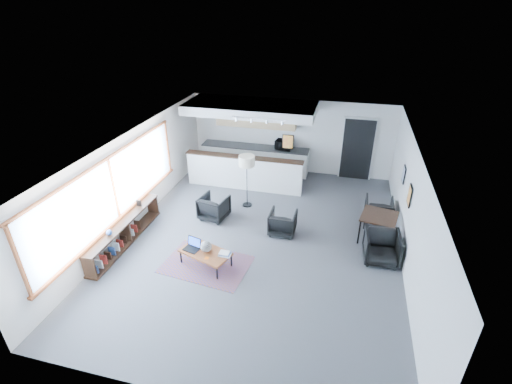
% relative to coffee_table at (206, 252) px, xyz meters
% --- Properties ---
extents(room, '(7.02, 9.02, 2.62)m').
position_rel_coffee_table_xyz_m(room, '(0.99, 1.32, 0.95)').
color(room, '#4D4D50').
rests_on(room, ground).
extents(window, '(0.10, 5.95, 1.66)m').
position_rel_coffee_table_xyz_m(window, '(-2.47, 0.42, 1.10)').
color(window, '#8CBFFF').
rests_on(window, room).
extents(console, '(0.35, 3.00, 0.80)m').
position_rel_coffee_table_xyz_m(console, '(-2.31, 0.28, -0.03)').
color(console, black).
rests_on(console, floor).
extents(kitchenette, '(4.20, 1.96, 2.60)m').
position_rel_coffee_table_xyz_m(kitchenette, '(-0.21, 5.03, 1.02)').
color(kitchenette, white).
rests_on(kitchenette, floor).
extents(doorway, '(1.10, 0.12, 2.15)m').
position_rel_coffee_table_xyz_m(doorway, '(3.29, 5.75, 0.72)').
color(doorway, black).
rests_on(doorway, room).
extents(track_light, '(1.60, 0.07, 0.15)m').
position_rel_coffee_table_xyz_m(track_light, '(0.40, 3.52, 2.17)').
color(track_light, silver).
rests_on(track_light, room).
extents(wall_art_lower, '(0.03, 0.38, 0.48)m').
position_rel_coffee_table_xyz_m(wall_art_lower, '(4.46, 1.72, 1.20)').
color(wall_art_lower, black).
rests_on(wall_art_lower, room).
extents(wall_art_upper, '(0.03, 0.34, 0.44)m').
position_rel_coffee_table_xyz_m(wall_art_upper, '(4.46, 3.02, 1.15)').
color(wall_art_upper, black).
rests_on(wall_art_upper, room).
extents(kilim_rug, '(2.12, 1.56, 0.01)m').
position_rel_coffee_table_xyz_m(kilim_rug, '(-0.00, -0.00, -0.35)').
color(kilim_rug, '#583642').
rests_on(kilim_rug, floor).
extents(coffee_table, '(1.31, 0.97, 0.38)m').
position_rel_coffee_table_xyz_m(coffee_table, '(0.00, 0.00, 0.00)').
color(coffee_table, brown).
rests_on(coffee_table, floor).
extents(laptop, '(0.42, 0.38, 0.26)m').
position_rel_coffee_table_xyz_m(laptop, '(-0.33, 0.06, 0.10)').
color(laptop, black).
rests_on(laptop, coffee_table).
extents(ceramic_pot, '(0.26, 0.26, 0.26)m').
position_rel_coffee_table_xyz_m(ceramic_pot, '(0.02, 0.02, 0.16)').
color(ceramic_pot, gray).
rests_on(ceramic_pot, coffee_table).
extents(book_stack, '(0.28, 0.22, 0.09)m').
position_rel_coffee_table_xyz_m(book_stack, '(0.48, -0.01, 0.07)').
color(book_stack, silver).
rests_on(book_stack, coffee_table).
extents(coaster, '(0.10, 0.10, 0.01)m').
position_rel_coffee_table_xyz_m(coaster, '(0.12, -0.23, 0.03)').
color(coaster, '#E5590C').
rests_on(coaster, coffee_table).
extents(armchair_left, '(0.84, 0.80, 0.75)m').
position_rel_coffee_table_xyz_m(armchair_left, '(-0.53, 2.04, 0.02)').
color(armchair_left, black).
rests_on(armchair_left, floor).
extents(armchair_right, '(0.69, 0.65, 0.70)m').
position_rel_coffee_table_xyz_m(armchair_right, '(1.50, 1.76, -0.00)').
color(armchair_right, black).
rests_on(armchair_right, floor).
extents(floor_lamp, '(0.58, 0.58, 1.62)m').
position_rel_coffee_table_xyz_m(floor_lamp, '(0.19, 2.95, 1.05)').
color(floor_lamp, black).
rests_on(floor_lamp, floor).
extents(dining_table, '(1.02, 1.02, 0.73)m').
position_rel_coffee_table_xyz_m(dining_table, '(3.92, 2.05, 0.31)').
color(dining_table, black).
rests_on(dining_table, floor).
extents(dining_chair_near, '(0.72, 0.68, 0.70)m').
position_rel_coffee_table_xyz_m(dining_chair_near, '(3.99, 1.19, -0.00)').
color(dining_chair_near, black).
rests_on(dining_chair_near, floor).
extents(dining_chair_far, '(0.64, 0.60, 0.65)m').
position_rel_coffee_table_xyz_m(dining_chair_far, '(3.99, 3.01, -0.03)').
color(dining_chair_far, black).
rests_on(dining_chair_far, floor).
extents(microwave, '(0.61, 0.39, 0.39)m').
position_rel_coffee_table_xyz_m(microwave, '(0.83, 5.47, 0.77)').
color(microwave, black).
rests_on(microwave, kitchenette).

